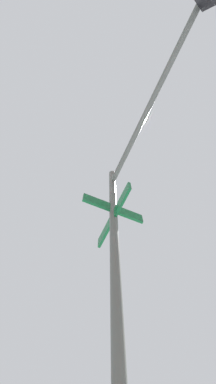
% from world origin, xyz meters
% --- Properties ---
extents(traffic_signal_near, '(1.80, 3.61, 5.72)m').
position_xyz_m(traffic_signal_near, '(-6.60, -5.20, 4.06)').
color(traffic_signal_near, '#474C47').
rests_on(traffic_signal_near, ground_plane).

